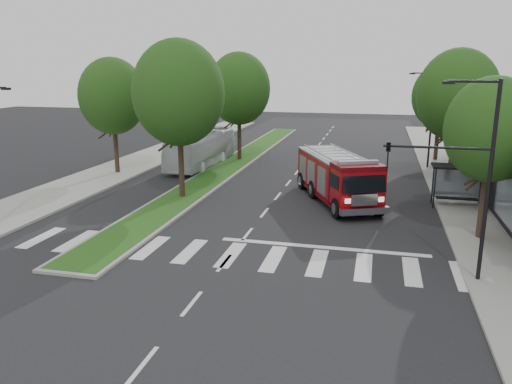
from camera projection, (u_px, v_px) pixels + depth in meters
The scene contains 15 objects.
ground at pixel (247, 234), 25.79m from camera, with size 140.00×140.00×0.00m, color black.
sidewalk_right at pixel (473, 199), 32.30m from camera, with size 5.00×80.00×0.15m, color gray.
sidewalk_left at pixel (99, 178), 38.53m from camera, with size 5.00×80.00×0.15m, color gray.
median at pixel (234, 164), 44.10m from camera, with size 3.00×50.00×0.15m.
bus_shelter at pixel (459, 174), 30.37m from camera, with size 3.20×1.60×2.61m.
tree_right_near at pixel (491, 130), 23.67m from camera, with size 4.40×4.40×8.05m.
tree_right_mid at pixel (457, 95), 34.72m from camera, with size 5.60×5.60×9.72m.
tree_right_far at pixel (441, 96), 44.30m from camera, with size 5.00×5.00×8.73m.
tree_median_near at pixel (179, 93), 31.15m from camera, with size 5.80×5.80×10.16m.
tree_median_far at pixel (239, 89), 44.41m from camera, with size 5.60×5.60×9.72m.
tree_left_mid at pixel (112, 96), 38.81m from camera, with size 5.20×5.20×9.16m.
streetlight_right_near at pixel (466, 168), 19.13m from camera, with size 4.08×0.22×8.00m.
streetlight_right_far at pixel (430, 116), 41.13m from camera, with size 2.11×0.20×8.00m.
fire_engine at pixel (337, 177), 31.75m from camera, with size 6.41×9.68×3.25m.
city_bus at pixel (202, 149), 43.19m from camera, with size 2.52×10.75×2.99m, color silver.
Camera 1 is at (6.26, -23.65, 8.45)m, focal length 35.00 mm.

